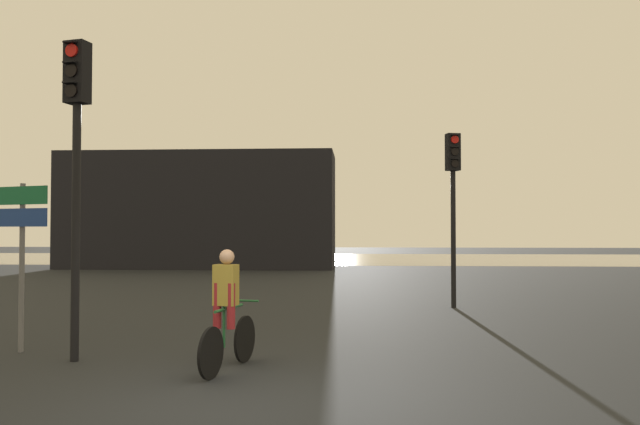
{
  "coord_description": "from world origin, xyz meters",
  "views": [
    {
      "loc": [
        1.19,
        -6.47,
        1.88
      ],
      "look_at": [
        0.5,
        5.0,
        2.2
      ],
      "focal_mm": 35.0,
      "sensor_mm": 36.0,
      "label": 1
    }
  ],
  "objects_px": {
    "distant_building": "(200,211)",
    "traffic_light_far_right": "(453,186)",
    "traffic_light_near_left": "(77,139)",
    "cyclist": "(227,310)",
    "direction_sign_post": "(21,235)"
  },
  "relations": [
    {
      "from": "cyclist",
      "to": "distant_building",
      "type": "bearing_deg",
      "value": 118.66
    },
    {
      "from": "cyclist",
      "to": "traffic_light_near_left",
      "type": "bearing_deg",
      "value": -178.8
    },
    {
      "from": "traffic_light_near_left",
      "to": "direction_sign_post",
      "type": "distance_m",
      "value": 1.9
    },
    {
      "from": "traffic_light_near_left",
      "to": "traffic_light_far_right",
      "type": "height_order",
      "value": "traffic_light_near_left"
    },
    {
      "from": "traffic_light_far_right",
      "to": "cyclist",
      "type": "height_order",
      "value": "traffic_light_far_right"
    },
    {
      "from": "traffic_light_far_right",
      "to": "traffic_light_near_left",
      "type": "bearing_deg",
      "value": 32.45
    },
    {
      "from": "traffic_light_near_left",
      "to": "cyclist",
      "type": "bearing_deg",
      "value": -179.66
    },
    {
      "from": "distant_building",
      "to": "traffic_light_far_right",
      "type": "bearing_deg",
      "value": -56.6
    },
    {
      "from": "distant_building",
      "to": "cyclist",
      "type": "distance_m",
      "value": 23.29
    },
    {
      "from": "traffic_light_far_right",
      "to": "direction_sign_post",
      "type": "relative_size",
      "value": 1.62
    },
    {
      "from": "traffic_light_near_left",
      "to": "direction_sign_post",
      "type": "height_order",
      "value": "traffic_light_near_left"
    },
    {
      "from": "traffic_light_near_left",
      "to": "distant_building",
      "type": "bearing_deg",
      "value": -67.62
    },
    {
      "from": "distant_building",
      "to": "traffic_light_far_right",
      "type": "height_order",
      "value": "distant_building"
    },
    {
      "from": "traffic_light_near_left",
      "to": "traffic_light_far_right",
      "type": "relative_size",
      "value": 1.09
    },
    {
      "from": "distant_building",
      "to": "traffic_light_far_right",
      "type": "relative_size",
      "value": 3.16
    }
  ]
}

